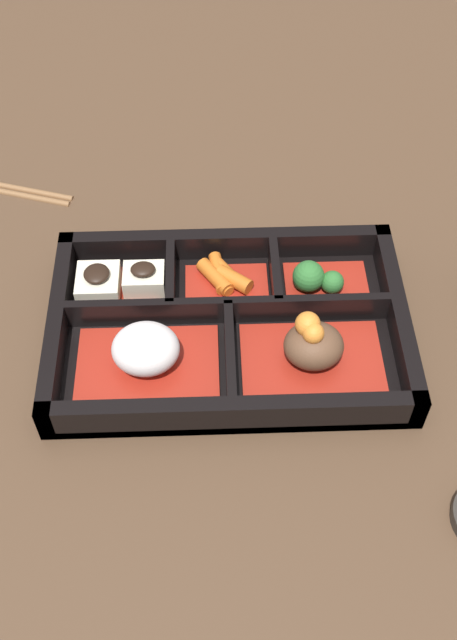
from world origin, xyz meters
name	(u,v)px	position (x,y,z in m)	size (l,w,h in m)	color
ground_plane	(228,337)	(0.00, 0.00, 0.00)	(3.00, 3.00, 0.00)	#4C3523
bento_base	(228,333)	(0.00, 0.00, 0.01)	(0.32, 0.21, 0.01)	black
bento_rim	(228,321)	(0.00, 0.00, 0.02)	(0.32, 0.21, 0.04)	black
bowl_stew	(313,348)	(-0.07, 0.04, 0.03)	(0.13, 0.08, 0.06)	maroon
bowl_rice	(146,353)	(0.07, 0.04, 0.03)	(0.13, 0.08, 0.05)	maroon
bowl_greens	(317,280)	(-0.09, -0.05, 0.02)	(0.08, 0.06, 0.04)	maroon
bowl_carrots	(223,281)	(0.00, -0.05, 0.02)	(0.08, 0.06, 0.02)	maroon
bowl_tofu	(120,282)	(0.10, -0.05, 0.02)	(0.08, 0.06, 0.04)	maroon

